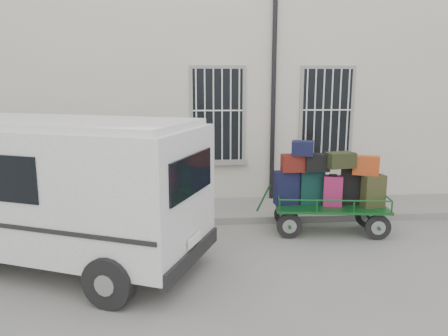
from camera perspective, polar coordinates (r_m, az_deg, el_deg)
name	(u,v)px	position (r m, az deg, el deg)	size (l,w,h in m)	color
ground	(249,248)	(8.30, 3.31, -10.33)	(80.00, 80.00, 0.00)	slate
building	(226,83)	(13.19, 0.24, 11.01)	(24.00, 5.15, 6.00)	beige
sidewalk	(237,210)	(10.34, 1.69, -5.48)	(24.00, 1.70, 0.15)	slate
luggage_cart	(328,187)	(9.06, 13.46, -2.42)	(2.67, 1.28, 1.90)	black
van	(56,183)	(7.66, -21.13, -1.90)	(5.25, 3.72, 2.46)	silver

